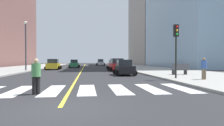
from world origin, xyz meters
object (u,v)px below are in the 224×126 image
car_white_fourth (114,65)px  car_silver_sixth (100,62)px  traffic_light_near_corner (176,40)px  car_red_fifth (117,65)px  pedestrian_crossing (36,75)px  car_yellow_second (53,65)px  pedestrian_waiting_east (204,67)px  street_lamp (26,41)px  car_black_nearest (124,68)px  car_green_third (74,64)px  park_bench (180,69)px

car_white_fourth → car_silver_sixth: 27.78m
traffic_light_near_corner → car_white_fourth: bearing=-81.6°
car_red_fifth → pedestrian_crossing: bearing=68.4°
car_yellow_second → traffic_light_near_corner: bearing=-56.7°
car_silver_sixth → pedestrian_waiting_east: bearing=95.6°
pedestrian_crossing → car_silver_sixth: bearing=66.3°
pedestrian_crossing → street_lamp: street_lamp is taller
pedestrian_crossing → car_white_fourth: bearing=57.3°
car_yellow_second → car_black_nearest: bearing=-55.0°
car_green_third → pedestrian_crossing: size_ratio=2.34×
car_black_nearest → car_white_fourth: bearing=-90.8°
car_yellow_second → park_bench: 21.69m
car_black_nearest → car_red_fifth: (0.35, 7.63, 0.10)m
car_black_nearest → pedestrian_crossing: bearing=62.0°
car_white_fourth → pedestrian_waiting_east: size_ratio=2.27×
car_yellow_second → street_lamp: size_ratio=0.58×
car_green_third → traffic_light_near_corner: size_ratio=0.91×
car_black_nearest → park_bench: car_black_nearest is taller
pedestrian_waiting_east → car_black_nearest: bearing=116.1°
car_silver_sixth → traffic_light_near_corner: size_ratio=1.00×
car_white_fourth → pedestrian_waiting_east: bearing=101.2°
car_black_nearest → car_green_third: bearing=-71.8°
car_black_nearest → street_lamp: bearing=-33.0°
car_white_fourth → park_bench: 15.43m
car_black_nearest → traffic_light_near_corner: (3.25, -5.63, 2.47)m
car_white_fourth → traffic_light_near_corner: bearing=97.1°
street_lamp → park_bench: bearing=-30.6°
pedestrian_crossing → car_black_nearest: bearing=43.8°
car_yellow_second → traffic_light_near_corner: (13.07, -19.11, 2.40)m
car_green_third → car_white_fourth: 12.86m
traffic_light_near_corner → car_silver_sixth: bearing=-86.1°
car_red_fifth → park_bench: 10.84m
car_silver_sixth → traffic_light_near_corner: 46.27m
car_white_fourth → car_yellow_second: bearing=-5.7°
car_green_third → pedestrian_crossing: bearing=-90.1°
car_green_third → car_red_fifth: car_red_fifth is taller
car_yellow_second → car_green_third: car_yellow_second is taller
car_white_fourth → pedestrian_crossing: pedestrian_crossing is taller
traffic_light_near_corner → car_red_fifth: bearing=-77.7°
traffic_light_near_corner → park_bench: 5.00m
car_red_fifth → traffic_light_near_corner: size_ratio=0.97×
car_white_fourth → traffic_light_near_corner: (2.72, -18.32, 2.48)m
car_green_third → street_lamp: size_ratio=0.56×
traffic_light_near_corner → park_bench: (2.18, 3.69, -2.57)m
car_green_third → car_red_fifth: 17.15m
car_yellow_second → car_silver_sixth: bearing=68.8°
car_yellow_second → pedestrian_crossing: 24.96m
pedestrian_waiting_east → car_silver_sixth: bearing=86.8°
traffic_light_near_corner → car_black_nearest: bearing=-60.0°
car_yellow_second → car_silver_sixth: car_silver_sixth is taller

